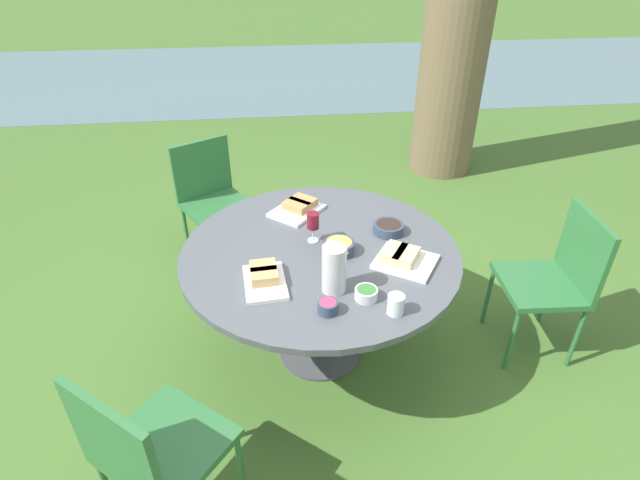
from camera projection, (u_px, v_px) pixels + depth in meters
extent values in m
plane|color=#446B2B|center=(320.00, 350.00, 3.01)|extent=(40.00, 40.00, 0.00)
cube|color=slate|center=(277.00, 73.00, 8.46)|extent=(40.00, 4.44, 0.01)
cylinder|color=#4C4C51|center=(320.00, 349.00, 3.01)|extent=(0.49, 0.49, 0.02)
cylinder|color=#4C4C51|center=(320.00, 305.00, 2.82)|extent=(0.11, 0.11, 0.68)
cylinder|color=#4C5156|center=(320.00, 252.00, 2.63)|extent=(1.46, 1.46, 0.03)
cube|color=#2D6B38|center=(167.00, 445.00, 1.97)|extent=(0.61, 0.60, 0.04)
cube|color=#2D6B38|center=(113.00, 446.00, 1.70)|extent=(0.36, 0.30, 0.42)
cylinder|color=#2D6B38|center=(241.00, 467.00, 2.14)|extent=(0.03, 0.03, 0.43)
cylinder|color=#2D6B38|center=(176.00, 426.00, 2.31)|extent=(0.03, 0.03, 0.43)
cube|color=#2D6B38|center=(539.00, 285.00, 2.83)|extent=(0.45, 0.46, 0.04)
cube|color=#2D6B38|center=(584.00, 250.00, 2.71)|extent=(0.06, 0.44, 0.42)
cylinder|color=#2D6B38|center=(488.00, 296.00, 3.11)|extent=(0.03, 0.03, 0.43)
cylinder|color=#2D6B38|center=(512.00, 340.00, 2.78)|extent=(0.03, 0.03, 0.43)
cylinder|color=#2D6B38|center=(546.00, 294.00, 3.13)|extent=(0.03, 0.03, 0.43)
cylinder|color=#2D6B38|center=(576.00, 338.00, 2.80)|extent=(0.03, 0.03, 0.43)
cube|color=#2D6B38|center=(218.00, 207.00, 3.60)|extent=(0.59, 0.59, 0.04)
cube|color=#2D6B38|center=(202.00, 169.00, 3.61)|extent=(0.39, 0.25, 0.42)
cylinder|color=#2D6B38|center=(209.00, 254.00, 3.50)|extent=(0.03, 0.03, 0.43)
cylinder|color=#2D6B38|center=(256.00, 236.00, 3.70)|extent=(0.03, 0.03, 0.43)
cylinder|color=#2D6B38|center=(186.00, 232.00, 3.75)|extent=(0.03, 0.03, 0.43)
cylinder|color=#2D6B38|center=(232.00, 216.00, 3.95)|extent=(0.03, 0.03, 0.43)
cylinder|color=silver|center=(334.00, 269.00, 2.27)|extent=(0.11, 0.11, 0.24)
cone|color=silver|center=(346.00, 250.00, 2.22)|extent=(0.03, 0.03, 0.03)
cylinder|color=silver|center=(313.00, 240.00, 2.69)|extent=(0.06, 0.06, 0.01)
cylinder|color=silver|center=(313.00, 234.00, 2.66)|extent=(0.01, 0.01, 0.08)
cylinder|color=maroon|center=(313.00, 221.00, 2.62)|extent=(0.07, 0.07, 0.09)
cube|color=white|center=(297.00, 211.00, 2.95)|extent=(0.36, 0.37, 0.02)
cube|color=#B2844C|center=(303.00, 202.00, 2.98)|extent=(0.18, 0.17, 0.04)
cube|color=#B2844C|center=(297.00, 206.00, 2.93)|extent=(0.18, 0.17, 0.04)
cube|color=white|center=(265.00, 283.00, 2.36)|extent=(0.22, 0.31, 0.02)
cube|color=tan|center=(263.00, 269.00, 2.40)|extent=(0.13, 0.11, 0.05)
cube|color=tan|center=(265.00, 277.00, 2.34)|extent=(0.13, 0.11, 0.05)
cube|color=white|center=(405.00, 262.00, 2.51)|extent=(0.38, 0.37, 0.02)
cube|color=#E0C184|center=(394.00, 253.00, 2.51)|extent=(0.17, 0.19, 0.05)
cube|color=#E0C184|center=(406.00, 256.00, 2.49)|extent=(0.17, 0.19, 0.05)
cylinder|color=#334256|center=(339.00, 247.00, 2.58)|extent=(0.16, 0.16, 0.06)
cylinder|color=#E0C147|center=(339.00, 244.00, 2.57)|extent=(0.13, 0.13, 0.03)
cylinder|color=silver|center=(366.00, 294.00, 2.27)|extent=(0.11, 0.11, 0.05)
cylinder|color=#387533|center=(366.00, 291.00, 2.26)|extent=(0.09, 0.09, 0.02)
cylinder|color=#334256|center=(388.00, 228.00, 2.75)|extent=(0.17, 0.17, 0.05)
cylinder|color=#2D231E|center=(389.00, 226.00, 2.74)|extent=(0.14, 0.14, 0.02)
cylinder|color=#334256|center=(328.00, 307.00, 2.19)|extent=(0.09, 0.09, 0.06)
cylinder|color=#D6385B|center=(328.00, 304.00, 2.18)|extent=(0.08, 0.08, 0.02)
cylinder|color=silver|center=(396.00, 304.00, 2.17)|extent=(0.08, 0.08, 0.09)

